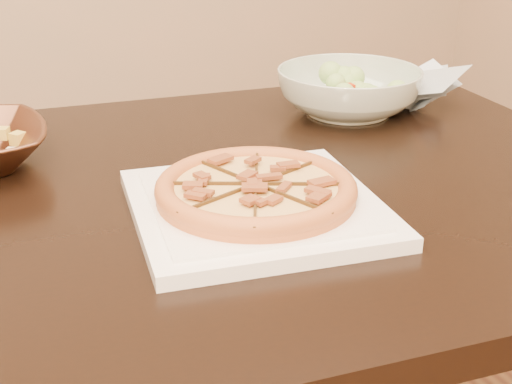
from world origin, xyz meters
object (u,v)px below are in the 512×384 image
(pizza, at_px, (256,189))
(salad_bowl, at_px, (349,92))
(plate, at_px, (256,207))
(dining_table, at_px, (167,261))

(pizza, height_order, salad_bowl, salad_bowl)
(pizza, bearing_deg, plate, -0.78)
(salad_bowl, bearing_deg, pizza, -135.88)
(dining_table, bearing_deg, pizza, -56.72)
(plate, relative_size, salad_bowl, 1.33)
(plate, bearing_deg, dining_table, 123.29)
(dining_table, xyz_separation_m, plate, (0.08, -0.12, 0.12))
(dining_table, relative_size, plate, 4.25)
(plate, height_order, salad_bowl, salad_bowl)
(pizza, relative_size, salad_bowl, 0.98)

